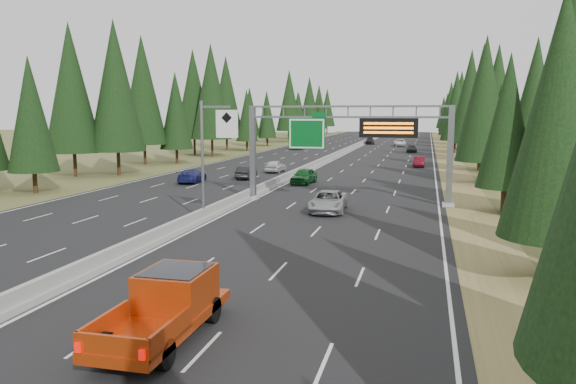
% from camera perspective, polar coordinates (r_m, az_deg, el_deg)
% --- Properties ---
extents(road, '(32.00, 260.00, 0.08)m').
position_cam_1_polar(road, '(91.13, 4.75, 3.45)').
color(road, black).
rests_on(road, ground).
extents(shoulder_right, '(3.60, 260.00, 0.06)m').
position_cam_1_polar(shoulder_right, '(90.04, 16.02, 3.11)').
color(shoulder_right, olive).
rests_on(shoulder_right, ground).
extents(shoulder_left, '(3.60, 260.00, 0.06)m').
position_cam_1_polar(shoulder_left, '(95.58, -5.86, 3.65)').
color(shoulder_left, '#515728').
rests_on(shoulder_left, ground).
extents(median_barrier, '(0.70, 260.00, 0.85)m').
position_cam_1_polar(median_barrier, '(91.10, 4.76, 3.69)').
color(median_barrier, gray).
rests_on(median_barrier, road).
extents(sign_gantry, '(16.75, 0.98, 7.80)m').
position_cam_1_polar(sign_gantry, '(44.96, 6.86, 5.41)').
color(sign_gantry, slate).
rests_on(sign_gantry, road).
extents(hov_sign_pole, '(2.80, 0.50, 8.00)m').
position_cam_1_polar(hov_sign_pole, '(37.41, -7.89, 4.04)').
color(hov_sign_pole, slate).
rests_on(hov_sign_pole, road).
extents(tree_row_right, '(11.38, 242.29, 18.10)m').
position_cam_1_polar(tree_row_right, '(76.91, 19.76, 8.71)').
color(tree_row_right, black).
rests_on(tree_row_right, ground).
extents(tree_row_left, '(12.36, 242.25, 18.63)m').
position_cam_1_polar(tree_row_left, '(88.95, -10.35, 9.34)').
color(tree_row_left, black).
rests_on(tree_row_left, ground).
extents(silver_minivan, '(2.76, 5.55, 1.51)m').
position_cam_1_polar(silver_minivan, '(41.37, 4.11, -0.95)').
color(silver_minivan, '#9B9A9F').
rests_on(silver_minivan, road).
extents(red_pickup, '(2.24, 6.28, 2.05)m').
position_cam_1_polar(red_pickup, '(19.05, -11.90, -10.73)').
color(red_pickup, black).
rests_on(red_pickup, road).
extents(car_ahead_green, '(2.26, 4.79, 1.58)m').
position_cam_1_polar(car_ahead_green, '(57.67, 1.63, 1.65)').
color(car_ahead_green, '#114E1D').
rests_on(car_ahead_green, road).
extents(car_ahead_dkred, '(1.48, 4.20, 1.38)m').
position_cam_1_polar(car_ahead_dkred, '(77.88, 13.17, 3.03)').
color(car_ahead_dkred, '#5A0C18').
rests_on(car_ahead_dkred, road).
extents(car_ahead_dkgrey, '(2.07, 4.62, 1.31)m').
position_cam_1_polar(car_ahead_dkgrey, '(106.20, 12.45, 4.32)').
color(car_ahead_dkgrey, black).
rests_on(car_ahead_dkgrey, road).
extents(car_ahead_white, '(2.82, 5.48, 1.48)m').
position_cam_1_polar(car_ahead_white, '(126.00, 11.29, 4.94)').
color(car_ahead_white, silver).
rests_on(car_ahead_white, road).
extents(car_ahead_far, '(2.34, 4.98, 1.65)m').
position_cam_1_polar(car_ahead_far, '(132.68, 8.33, 5.20)').
color(car_ahead_far, black).
rests_on(car_ahead_far, road).
extents(car_onc_near, '(1.69, 4.30, 1.39)m').
position_cam_1_polar(car_onc_near, '(62.00, -4.26, 1.99)').
color(car_onc_near, black).
rests_on(car_onc_near, road).
extents(car_onc_blue, '(2.34, 4.98, 1.40)m').
position_cam_1_polar(car_onc_blue, '(59.33, -9.73, 1.63)').
color(car_onc_blue, navy).
rests_on(car_onc_blue, road).
extents(car_onc_white, '(1.92, 4.43, 1.49)m').
position_cam_1_polar(car_onc_white, '(68.88, -1.27, 2.65)').
color(car_onc_white, silver).
rests_on(car_onc_white, road).
extents(car_onc_far, '(2.89, 5.77, 1.57)m').
position_cam_1_polar(car_onc_far, '(112.89, 1.07, 4.78)').
color(car_onc_far, black).
rests_on(car_onc_far, road).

